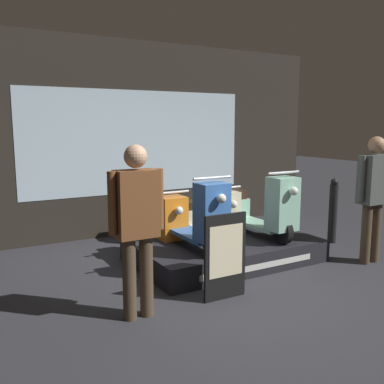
{
  "coord_description": "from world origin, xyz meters",
  "views": [
    {
      "loc": [
        -2.78,
        -3.57,
        1.85
      ],
      "look_at": [
        0.16,
        1.6,
        0.9
      ],
      "focal_mm": 40.0,
      "sensor_mm": 36.0,
      "label": 1
    }
  ],
  "objects_px": {
    "scooter_backrow_0": "(157,226)",
    "person_right_browsing": "(374,190)",
    "scooter_display_right": "(258,209)",
    "scooter_backrow_1": "(207,219)",
    "person_left_browsing": "(137,219)",
    "price_sign_board": "(225,256)",
    "street_bollard": "(333,211)",
    "scooter_display_left": "(191,217)"
  },
  "relations": [
    {
      "from": "scooter_display_left",
      "to": "scooter_display_right",
      "type": "relative_size",
      "value": 1.0
    },
    {
      "from": "scooter_backrow_0",
      "to": "scooter_backrow_1",
      "type": "bearing_deg",
      "value": 0.0
    },
    {
      "from": "scooter_display_left",
      "to": "scooter_backrow_0",
      "type": "height_order",
      "value": "scooter_display_left"
    },
    {
      "from": "scooter_display_right",
      "to": "scooter_backrow_1",
      "type": "bearing_deg",
      "value": 106.91
    },
    {
      "from": "scooter_backrow_0",
      "to": "person_right_browsing",
      "type": "height_order",
      "value": "person_right_browsing"
    },
    {
      "from": "person_right_browsing",
      "to": "scooter_display_right",
      "type": "bearing_deg",
      "value": 137.45
    },
    {
      "from": "scooter_backrow_0",
      "to": "scooter_display_left",
      "type": "bearing_deg",
      "value": -86.07
    },
    {
      "from": "street_bollard",
      "to": "scooter_display_right",
      "type": "bearing_deg",
      "value": 177.47
    },
    {
      "from": "person_left_browsing",
      "to": "price_sign_board",
      "type": "relative_size",
      "value": 1.8
    },
    {
      "from": "person_right_browsing",
      "to": "price_sign_board",
      "type": "relative_size",
      "value": 1.83
    },
    {
      "from": "scooter_display_left",
      "to": "scooter_backrow_1",
      "type": "relative_size",
      "value": 1.0
    },
    {
      "from": "scooter_display_right",
      "to": "person_right_browsing",
      "type": "xyz_separation_m",
      "value": [
        1.11,
        -1.02,
        0.33
      ]
    },
    {
      "from": "scooter_backrow_0",
      "to": "price_sign_board",
      "type": "height_order",
      "value": "scooter_backrow_0"
    },
    {
      "from": "scooter_backrow_0",
      "to": "person_right_browsing",
      "type": "xyz_separation_m",
      "value": [
        2.26,
        -1.92,
        0.62
      ]
    },
    {
      "from": "scooter_display_right",
      "to": "price_sign_board",
      "type": "bearing_deg",
      "value": -140.21
    },
    {
      "from": "scooter_display_left",
      "to": "person_right_browsing",
      "type": "relative_size",
      "value": 0.91
    },
    {
      "from": "scooter_backrow_0",
      "to": "scooter_backrow_1",
      "type": "xyz_separation_m",
      "value": [
        0.87,
        0.0,
        0.0
      ]
    },
    {
      "from": "price_sign_board",
      "to": "scooter_display_right",
      "type": "bearing_deg",
      "value": 39.79
    },
    {
      "from": "person_right_browsing",
      "to": "scooter_backrow_1",
      "type": "bearing_deg",
      "value": 125.71
    },
    {
      "from": "scooter_backrow_1",
      "to": "person_left_browsing",
      "type": "height_order",
      "value": "person_left_browsing"
    },
    {
      "from": "scooter_display_left",
      "to": "scooter_display_right",
      "type": "xyz_separation_m",
      "value": [
        1.09,
        0.0,
        0.0
      ]
    },
    {
      "from": "price_sign_board",
      "to": "person_right_browsing",
      "type": "bearing_deg",
      "value": 0.98
    },
    {
      "from": "scooter_display_left",
      "to": "street_bollard",
      "type": "height_order",
      "value": "scooter_display_left"
    },
    {
      "from": "scooter_display_left",
      "to": "person_right_browsing",
      "type": "distance_m",
      "value": 2.44
    },
    {
      "from": "scooter_display_left",
      "to": "scooter_backrow_0",
      "type": "bearing_deg",
      "value": 93.93
    },
    {
      "from": "person_left_browsing",
      "to": "price_sign_board",
      "type": "bearing_deg",
      "value": -2.38
    },
    {
      "from": "scooter_backrow_0",
      "to": "person_right_browsing",
      "type": "bearing_deg",
      "value": -40.44
    },
    {
      "from": "scooter_backrow_0",
      "to": "scooter_backrow_1",
      "type": "distance_m",
      "value": 0.87
    },
    {
      "from": "scooter_display_right",
      "to": "scooter_backrow_0",
      "type": "xyz_separation_m",
      "value": [
        -1.15,
        0.91,
        -0.29
      ]
    },
    {
      "from": "price_sign_board",
      "to": "person_left_browsing",
      "type": "bearing_deg",
      "value": 177.62
    },
    {
      "from": "person_right_browsing",
      "to": "street_bollard",
      "type": "height_order",
      "value": "person_right_browsing"
    },
    {
      "from": "scooter_backrow_1",
      "to": "person_right_browsing",
      "type": "bearing_deg",
      "value": -54.29
    },
    {
      "from": "scooter_display_right",
      "to": "person_left_browsing",
      "type": "bearing_deg",
      "value": -155.63
    },
    {
      "from": "person_right_browsing",
      "to": "street_bollard",
      "type": "distance_m",
      "value": 1.12
    },
    {
      "from": "street_bollard",
      "to": "person_left_browsing",
      "type": "bearing_deg",
      "value": -165.47
    },
    {
      "from": "scooter_backrow_0",
      "to": "person_left_browsing",
      "type": "distance_m",
      "value": 2.29
    },
    {
      "from": "scooter_backrow_0",
      "to": "street_bollard",
      "type": "bearing_deg",
      "value": -20.61
    },
    {
      "from": "person_left_browsing",
      "to": "scooter_display_left",
      "type": "bearing_deg",
      "value": 41.32
    },
    {
      "from": "person_left_browsing",
      "to": "street_bollard",
      "type": "relative_size",
      "value": 1.64
    },
    {
      "from": "street_bollard",
      "to": "price_sign_board",
      "type": "bearing_deg",
      "value": -159.8
    },
    {
      "from": "scooter_display_left",
      "to": "scooter_backrow_1",
      "type": "height_order",
      "value": "scooter_display_left"
    },
    {
      "from": "person_right_browsing",
      "to": "price_sign_board",
      "type": "bearing_deg",
      "value": -179.02
    }
  ]
}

